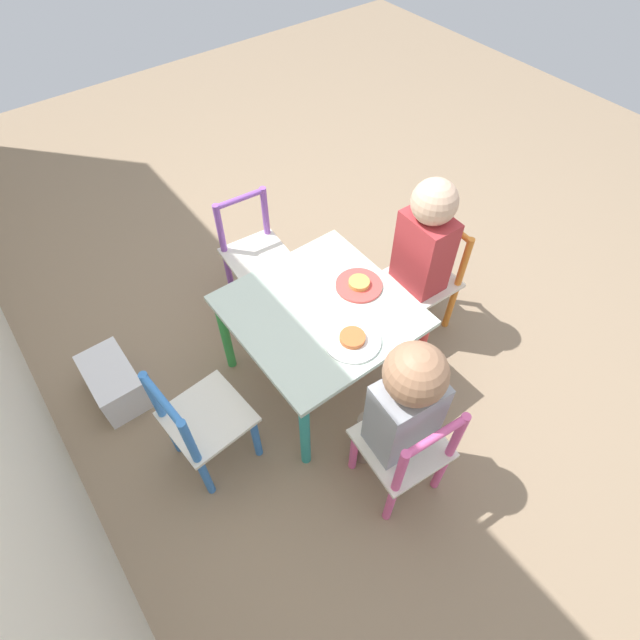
{
  "coord_description": "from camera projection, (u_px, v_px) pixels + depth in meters",
  "views": [
    {
      "loc": [
        -0.9,
        0.68,
        1.76
      ],
      "look_at": [
        0.0,
        0.0,
        0.36
      ],
      "focal_mm": 28.0,
      "sensor_mm": 36.0,
      "label": 1
    }
  ],
  "objects": [
    {
      "name": "chair_pink",
      "position": [
        406.0,
        451.0,
        1.6
      ],
      "size": [
        0.29,
        0.29,
        0.51
      ],
      "rotation": [
        0.0,
        0.0,
        1.47
      ],
      "color": "silver",
      "rests_on": "ground_plane"
    },
    {
      "name": "ground_plane",
      "position": [
        320.0,
        374.0,
        2.08
      ],
      "size": [
        6.0,
        6.0,
        0.0
      ],
      "primitive_type": "plane",
      "color": "#8C755B"
    },
    {
      "name": "child_left",
      "position": [
        403.0,
        406.0,
        1.48
      ],
      "size": [
        0.23,
        0.21,
        0.74
      ],
      "rotation": [
        0.0,
        0.0,
        1.47
      ],
      "color": "#7A6B5B",
      "rests_on": "ground_plane"
    },
    {
      "name": "chair_blue",
      "position": [
        202.0,
        423.0,
        1.66
      ],
      "size": [
        0.28,
        0.28,
        0.51
      ],
      "rotation": [
        0.0,
        0.0,
        0.08
      ],
      "color": "silver",
      "rests_on": "ground_plane"
    },
    {
      "name": "storage_bin",
      "position": [
        114.0,
        382.0,
        1.96
      ],
      "size": [
        0.28,
        0.17,
        0.17
      ],
      "color": "silver",
      "rests_on": "ground_plane"
    },
    {
      "name": "chair_orange",
      "position": [
        424.0,
        280.0,
        2.08
      ],
      "size": [
        0.27,
        0.27,
        0.51
      ],
      "rotation": [
        0.0,
        0.0,
        -3.18
      ],
      "color": "silver",
      "rests_on": "ground_plane"
    },
    {
      "name": "child_front",
      "position": [
        421.0,
        249.0,
        1.9
      ],
      "size": [
        0.21,
        0.22,
        0.75
      ],
      "rotation": [
        0.0,
        0.0,
        -3.18
      ],
      "color": "#38383D",
      "rests_on": "ground_plane"
    },
    {
      "name": "plate_front",
      "position": [
        359.0,
        285.0,
        1.81
      ],
      "size": [
        0.17,
        0.17,
        0.03
      ],
      "color": "#E54C47",
      "rests_on": "kids_table"
    },
    {
      "name": "kids_table",
      "position": [
        320.0,
        319.0,
        1.8
      ],
      "size": [
        0.6,
        0.6,
        0.42
      ],
      "color": "silver",
      "rests_on": "ground_plane"
    },
    {
      "name": "plate_left",
      "position": [
        352.0,
        340.0,
        1.66
      ],
      "size": [
        0.19,
        0.19,
        0.03
      ],
      "color": "white",
      "rests_on": "kids_table"
    },
    {
      "name": "chair_purple",
      "position": [
        255.0,
        256.0,
        2.17
      ],
      "size": [
        0.28,
        0.28,
        0.51
      ],
      "rotation": [
        0.0,
        0.0,
        -1.66
      ],
      "color": "silver",
      "rests_on": "ground_plane"
    }
  ]
}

